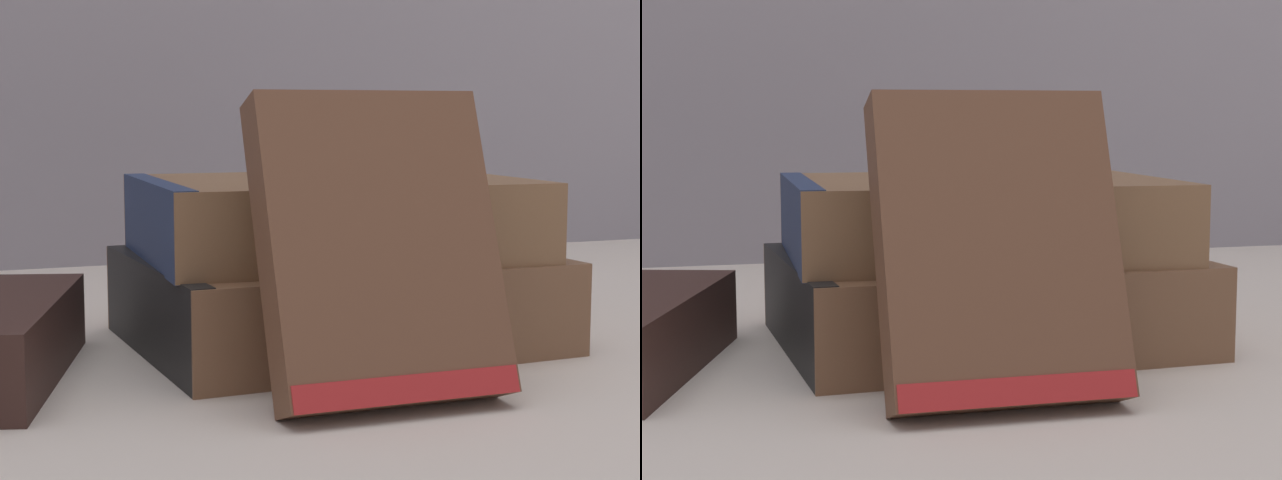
% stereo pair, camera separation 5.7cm
% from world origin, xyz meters
% --- Properties ---
extents(ground_plane, '(3.00, 3.00, 0.00)m').
position_xyz_m(ground_plane, '(0.00, 0.00, 0.00)').
color(ground_plane, beige).
extents(book_flat_bottom, '(0.23, 0.19, 0.05)m').
position_xyz_m(book_flat_bottom, '(0.04, 0.06, 0.03)').
color(book_flat_bottom, brown).
rests_on(book_flat_bottom, ground_plane).
extents(book_flat_top, '(0.21, 0.16, 0.04)m').
position_xyz_m(book_flat_top, '(0.04, 0.06, 0.07)').
color(book_flat_top, brown).
rests_on(book_flat_top, book_flat_bottom).
extents(book_leaning_front, '(0.11, 0.07, 0.14)m').
position_xyz_m(book_leaning_front, '(0.02, -0.07, 0.06)').
color(book_leaning_front, brown).
rests_on(book_leaning_front, ground_plane).
extents(pocket_watch, '(0.05, 0.05, 0.01)m').
position_xyz_m(pocket_watch, '(0.07, 0.05, 0.10)').
color(pocket_watch, silver).
rests_on(pocket_watch, book_flat_top).
extents(reading_glasses, '(0.12, 0.08, 0.00)m').
position_xyz_m(reading_glasses, '(0.02, 0.25, 0.00)').
color(reading_glasses, black).
rests_on(reading_glasses, ground_plane).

